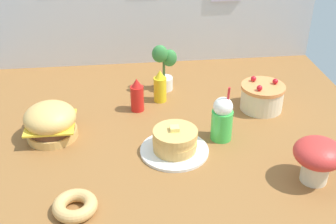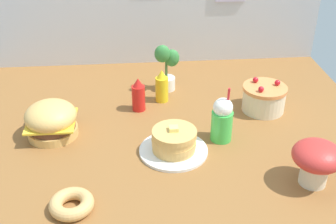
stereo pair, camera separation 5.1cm
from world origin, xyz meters
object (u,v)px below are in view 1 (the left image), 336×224
at_px(donut_pink_glaze, 75,206).
at_px(potted_plant, 163,65).
at_px(pancake_stack, 175,143).
at_px(burger, 51,122).
at_px(cream_soda_cup, 222,119).
at_px(mustard_bottle, 160,87).
at_px(mushroom_stool, 318,157).
at_px(layer_cake, 262,97).
at_px(ketchup_bottle, 137,96).

distance_m(donut_pink_glaze, potted_plant, 1.11).
bearing_deg(donut_pink_glaze, pancake_stack, 38.49).
distance_m(burger, cream_soda_cup, 0.84).
bearing_deg(mustard_bottle, mushroom_stool, -53.15).
distance_m(pancake_stack, cream_soda_cup, 0.27).
bearing_deg(donut_pink_glaze, potted_plant, 65.55).
bearing_deg(layer_cake, cream_soda_cup, -137.15).
bearing_deg(pancake_stack, layer_cake, 33.93).
distance_m(layer_cake, cream_soda_cup, 0.39).
bearing_deg(pancake_stack, mustard_bottle, 92.04).
height_order(mustard_bottle, donut_pink_glaze, mustard_bottle).
height_order(mustard_bottle, cream_soda_cup, cream_soda_cup).
relative_size(cream_soda_cup, mushroom_stool, 1.36).
height_order(ketchup_bottle, donut_pink_glaze, ketchup_bottle).
bearing_deg(mushroom_stool, layer_cake, 93.61).
bearing_deg(layer_cake, mustard_bottle, 164.26).
bearing_deg(donut_pink_glaze, layer_cake, 36.06).
relative_size(burger, potted_plant, 0.87).
xyz_separation_m(pancake_stack, donut_pink_glaze, (-0.44, -0.35, -0.03)).
relative_size(mustard_bottle, potted_plant, 0.66).
bearing_deg(cream_soda_cup, pancake_stack, -159.51).
height_order(layer_cake, donut_pink_glaze, layer_cake).
bearing_deg(potted_plant, ketchup_bottle, -125.96).
bearing_deg(pancake_stack, cream_soda_cup, 20.49).
relative_size(mustard_bottle, mushroom_stool, 0.91).
relative_size(potted_plant, mushroom_stool, 1.39).
xyz_separation_m(pancake_stack, potted_plant, (0.02, 0.65, 0.10)).
relative_size(donut_pink_glaze, potted_plant, 0.61).
xyz_separation_m(burger, donut_pink_glaze, (0.15, -0.55, -0.06)).
height_order(burger, pancake_stack, burger).
bearing_deg(mushroom_stool, pancake_stack, 154.35).
height_order(layer_cake, mustard_bottle, mustard_bottle).
bearing_deg(ketchup_bottle, pancake_stack, -69.95).
height_order(pancake_stack, ketchup_bottle, ketchup_bottle).
distance_m(layer_cake, mushroom_stool, 0.64).
height_order(burger, potted_plant, potted_plant).
bearing_deg(ketchup_bottle, mushroom_stool, -43.79).
bearing_deg(cream_soda_cup, potted_plant, 112.09).
bearing_deg(mustard_bottle, cream_soda_cup, -58.04).
xyz_separation_m(potted_plant, mushroom_stool, (0.56, -0.93, -0.03)).
bearing_deg(potted_plant, donut_pink_glaze, -114.45).
height_order(ketchup_bottle, mustard_bottle, same).
height_order(potted_plant, mushroom_stool, potted_plant).
bearing_deg(mustard_bottle, layer_cake, -15.74).
xyz_separation_m(burger, ketchup_bottle, (0.44, 0.22, 0.00)).
bearing_deg(potted_plant, mushroom_stool, -59.12).
relative_size(ketchup_bottle, cream_soda_cup, 0.67).
relative_size(cream_soda_cup, donut_pink_glaze, 1.61).
height_order(pancake_stack, potted_plant, potted_plant).
bearing_deg(layer_cake, mushroom_stool, -86.39).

